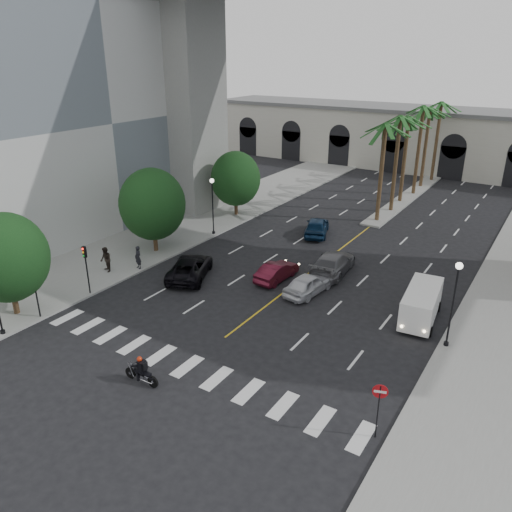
{
  "coord_description": "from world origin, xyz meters",
  "views": [
    {
      "loc": [
        15.4,
        -18.67,
        15.9
      ],
      "look_at": [
        -0.34,
        6.0,
        3.81
      ],
      "focal_mm": 35.0,
      "sensor_mm": 36.0,
      "label": 1
    }
  ],
  "objects": [
    {
      "name": "car_c",
      "position": [
        -7.28,
        7.61,
        0.78
      ],
      "size": [
        4.64,
        6.15,
        1.55
      ],
      "primitive_type": "imported",
      "rotation": [
        0.0,
        0.0,
        3.57
      ],
      "color": "black",
      "rests_on": "ground"
    },
    {
      "name": "traffic_signal_near",
      "position": [
        -11.3,
        -2.5,
        2.51
      ],
      "size": [
        0.25,
        0.18,
        3.65
      ],
      "color": "black",
      "rests_on": "ground"
    },
    {
      "name": "motorcycle_rider",
      "position": [
        -0.99,
        -3.85,
        0.71
      ],
      "size": [
        2.17,
        0.58,
        1.56
      ],
      "rotation": [
        0.0,
        0.0,
        0.03
      ],
      "color": "black",
      "rests_on": "ground"
    },
    {
      "name": "palm_f",
      "position": [
        0.2,
        48.0,
        9.46
      ],
      "size": [
        3.2,
        3.2,
        10.7
      ],
      "color": "#47331E",
      "rests_on": "ground"
    },
    {
      "name": "car_a",
      "position": [
        1.5,
        9.92,
        0.74
      ],
      "size": [
        2.26,
        4.54,
        1.49
      ],
      "primitive_type": "imported",
      "rotation": [
        0.0,
        0.0,
        3.02
      ],
      "color": "silver",
      "rests_on": "ground"
    },
    {
      "name": "traffic_signal_far",
      "position": [
        -11.3,
        1.5,
        2.51
      ],
      "size": [
        0.25,
        0.18,
        3.65
      ],
      "color": "black",
      "rests_on": "ground"
    },
    {
      "name": "car_d",
      "position": [
        1.5,
        14.03,
        0.83
      ],
      "size": [
        2.9,
        5.93,
        1.66
      ],
      "primitive_type": "imported",
      "rotation": [
        0.0,
        0.0,
        3.24
      ],
      "color": "#5E5E62",
      "rests_on": "ground"
    },
    {
      "name": "palm_d",
      "position": [
        0.15,
        40.0,
        9.65
      ],
      "size": [
        3.2,
        3.2,
        10.9
      ],
      "color": "#47331E",
      "rests_on": "ground"
    },
    {
      "name": "do_not_enter_sign",
      "position": [
        10.5,
        -1.15,
        2.04
      ],
      "size": [
        0.66,
        0.26,
        2.81
      ],
      "rotation": [
        0.0,
        0.0,
        0.34
      ],
      "color": "black",
      "rests_on": "ground"
    },
    {
      "name": "sidewalk_left",
      "position": [
        -15.0,
        15.0,
        0.07
      ],
      "size": [
        8.0,
        100.0,
        0.15
      ],
      "primitive_type": "cube",
      "color": "gray",
      "rests_on": "ground"
    },
    {
      "name": "ground",
      "position": [
        0.0,
        0.0,
        0.0
      ],
      "size": [
        140.0,
        140.0,
        0.0
      ],
      "primitive_type": "plane",
      "color": "black",
      "rests_on": "ground"
    },
    {
      "name": "building_left",
      "position": [
        -27.0,
        12.0,
        10.31
      ],
      "size": [
        16.5,
        32.5,
        20.6
      ],
      "color": "beige",
      "rests_on": "ground"
    },
    {
      "name": "pedestrian_b",
      "position": [
        -13.13,
        4.7,
        1.13
      ],
      "size": [
        1.17,
        1.06,
        1.96
      ],
      "primitive_type": "imported",
      "rotation": [
        0.0,
        0.0,
        -0.41
      ],
      "color": "black",
      "rests_on": "sidewalk_left"
    },
    {
      "name": "palm_e",
      "position": [
        -0.1,
        44.0,
        9.19
      ],
      "size": [
        3.2,
        3.2,
        10.4
      ],
      "color": "#47331E",
      "rests_on": "ground"
    },
    {
      "name": "lamp_post_left_far",
      "position": [
        -11.4,
        16.0,
        3.22
      ],
      "size": [
        0.4,
        0.4,
        5.35
      ],
      "color": "black",
      "rests_on": "ground"
    },
    {
      "name": "cargo_van",
      "position": [
        9.21,
        10.33,
        1.19
      ],
      "size": [
        2.45,
        5.2,
        2.14
      ],
      "rotation": [
        0.0,
        0.0,
        0.1
      ],
      "color": "white",
      "rests_on": "ground"
    },
    {
      "name": "median",
      "position": [
        0.0,
        38.0,
        0.1
      ],
      "size": [
        2.0,
        24.0,
        0.2
      ],
      "primitive_type": "cube",
      "color": "gray",
      "rests_on": "ground"
    },
    {
      "name": "street_tree_far",
      "position": [
        -13.0,
        22.0,
        3.9
      ],
      "size": [
        5.04,
        5.04,
        6.68
      ],
      "color": "#382616",
      "rests_on": "ground"
    },
    {
      "name": "palm_a",
      "position": [
        0.0,
        28.0,
        9.1
      ],
      "size": [
        3.2,
        3.2,
        10.3
      ],
      "color": "#47331E",
      "rests_on": "ground"
    },
    {
      "name": "pier_building",
      "position": [
        0.0,
        55.0,
        4.27
      ],
      "size": [
        71.0,
        10.5,
        8.5
      ],
      "color": "beige",
      "rests_on": "ground"
    },
    {
      "name": "street_tree_near",
      "position": [
        -13.0,
        -3.0,
        4.02
      ],
      "size": [
        5.2,
        5.2,
        6.89
      ],
      "color": "#382616",
      "rests_on": "ground"
    },
    {
      "name": "palm_b",
      "position": [
        0.1,
        32.0,
        9.37
      ],
      "size": [
        3.2,
        3.2,
        10.6
      ],
      "color": "#47331E",
      "rests_on": "ground"
    },
    {
      "name": "street_tree_mid",
      "position": [
        -13.0,
        10.0,
        4.21
      ],
      "size": [
        5.44,
        5.44,
        7.21
      ],
      "color": "#382616",
      "rests_on": "ground"
    },
    {
      "name": "lamp_post_right",
      "position": [
        11.4,
        8.0,
        3.22
      ],
      "size": [
        0.4,
        0.4,
        5.35
      ],
      "color": "black",
      "rests_on": "ground"
    },
    {
      "name": "car_e",
      "position": [
        -3.35,
        21.19,
        0.84
      ],
      "size": [
        3.54,
        5.31,
        1.68
      ],
      "primitive_type": "imported",
      "rotation": [
        0.0,
        0.0,
        3.49
      ],
      "color": "#0E2744",
      "rests_on": "ground"
    },
    {
      "name": "car_b",
      "position": [
        -1.5,
        10.68,
        0.69
      ],
      "size": [
        1.65,
        4.24,
        1.37
      ],
      "primitive_type": "imported",
      "rotation": [
        0.0,
        0.0,
        3.09
      ],
      "color": "#4C0F1E",
      "rests_on": "ground"
    },
    {
      "name": "palm_c",
      "position": [
        -0.2,
        36.0,
        8.91
      ],
      "size": [
        3.2,
        3.2,
        10.1
      ],
      "color": "#47331E",
      "rests_on": "ground"
    },
    {
      "name": "bridge",
      "position": [
        3.42,
        22.0,
        18.51
      ],
      "size": [
        75.0,
        13.0,
        26.0
      ],
      "color": "gray",
      "rests_on": "ground"
    },
    {
      "name": "pedestrian_a",
      "position": [
        -11.5,
        6.47,
        1.06
      ],
      "size": [
        0.75,
        0.58,
        1.81
      ],
      "primitive_type": "imported",
      "rotation": [
        0.0,
        0.0,
        -0.24
      ],
      "color": "black",
      "rests_on": "sidewalk_left"
    }
  ]
}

